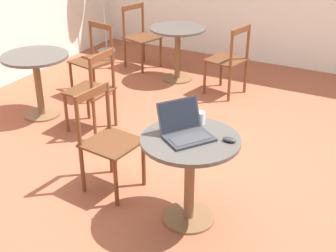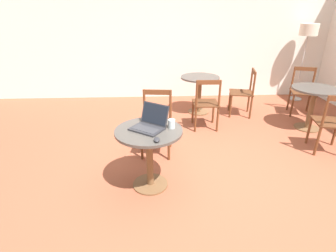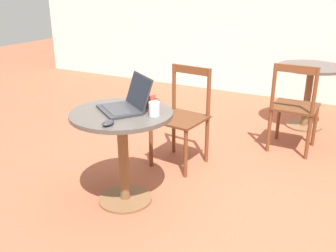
{
  "view_description": "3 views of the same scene",
  "coord_description": "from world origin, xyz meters",
  "px_view_note": "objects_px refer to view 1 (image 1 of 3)",
  "views": [
    {
      "loc": [
        -3.41,
        -1.43,
        2.31
      ],
      "look_at": [
        -0.4,
        0.17,
        0.59
      ],
      "focal_mm": 50.0,
      "sensor_mm": 36.0,
      "label": 1
    },
    {
      "loc": [
        -0.63,
        -2.72,
        1.91
      ],
      "look_at": [
        -0.48,
        0.28,
        0.55
      ],
      "focal_mm": 28.0,
      "sensor_mm": 36.0,
      "label": 2
    },
    {
      "loc": [
        0.77,
        -2.23,
        1.56
      ],
      "look_at": [
        -0.46,
        0.05,
        0.58
      ],
      "focal_mm": 40.0,
      "sensor_mm": 36.0,
      "label": 3
    }
  ],
  "objects_px": {
    "cafe_table_mid": "(178,40)",
    "chair_far_front": "(93,91)",
    "chair_far_right": "(94,60)",
    "drinking_glass": "(200,118)",
    "laptop": "(186,130)",
    "mug": "(174,120)",
    "chair_mid_back": "(140,37)",
    "mouse": "(229,140)",
    "cafe_table_near": "(190,159)",
    "chair_near_back": "(108,141)",
    "cafe_table_far": "(36,70)",
    "chair_mid_front": "(229,60)"
  },
  "relations": [
    {
      "from": "cafe_table_mid",
      "to": "chair_far_front",
      "type": "relative_size",
      "value": 0.83
    },
    {
      "from": "chair_far_right",
      "to": "chair_far_front",
      "type": "bearing_deg",
      "value": -144.5
    },
    {
      "from": "cafe_table_mid",
      "to": "drinking_glass",
      "type": "xyz_separation_m",
      "value": [
        -2.45,
        -1.43,
        0.22
      ]
    },
    {
      "from": "laptop",
      "to": "chair_far_right",
      "type": "bearing_deg",
      "value": 50.52
    },
    {
      "from": "drinking_glass",
      "to": "mug",
      "type": "bearing_deg",
      "value": 127.72
    },
    {
      "from": "chair_mid_back",
      "to": "chair_far_right",
      "type": "height_order",
      "value": "same"
    },
    {
      "from": "cafe_table_mid",
      "to": "chair_far_right",
      "type": "distance_m",
      "value": 1.17
    },
    {
      "from": "mouse",
      "to": "chair_far_right",
      "type": "bearing_deg",
      "value": 55.51
    },
    {
      "from": "mouse",
      "to": "cafe_table_near",
      "type": "bearing_deg",
      "value": 107.67
    },
    {
      "from": "chair_near_back",
      "to": "cafe_table_far",
      "type": "bearing_deg",
      "value": 61.07
    },
    {
      "from": "chair_mid_front",
      "to": "mug",
      "type": "xyz_separation_m",
      "value": [
        -2.4,
        -0.47,
        0.32
      ]
    },
    {
      "from": "chair_far_right",
      "to": "mug",
      "type": "relative_size",
      "value": 7.49
    },
    {
      "from": "cafe_table_near",
      "to": "chair_mid_back",
      "type": "distance_m",
      "value": 3.63
    },
    {
      "from": "chair_mid_front",
      "to": "mug",
      "type": "relative_size",
      "value": 7.49
    },
    {
      "from": "chair_far_right",
      "to": "mug",
      "type": "xyz_separation_m",
      "value": [
        -1.62,
        -1.95,
        0.32
      ]
    },
    {
      "from": "cafe_table_near",
      "to": "mug",
      "type": "xyz_separation_m",
      "value": [
        0.12,
        0.2,
        0.22
      ]
    },
    {
      "from": "chair_far_front",
      "to": "mug",
      "type": "relative_size",
      "value": 7.49
    },
    {
      "from": "chair_far_right",
      "to": "drinking_glass",
      "type": "height_order",
      "value": "chair_far_right"
    },
    {
      "from": "cafe_table_near",
      "to": "drinking_glass",
      "type": "height_order",
      "value": "drinking_glass"
    },
    {
      "from": "drinking_glass",
      "to": "chair_far_right",
      "type": "bearing_deg",
      "value": 54.69
    },
    {
      "from": "chair_far_right",
      "to": "drinking_glass",
      "type": "relative_size",
      "value": 9.09
    },
    {
      "from": "cafe_table_near",
      "to": "cafe_table_mid",
      "type": "xyz_separation_m",
      "value": [
        2.69,
        1.47,
        0.0
      ]
    },
    {
      "from": "chair_far_right",
      "to": "mouse",
      "type": "xyz_separation_m",
      "value": [
        -1.66,
        -2.42,
        0.29
      ]
    },
    {
      "from": "laptop",
      "to": "drinking_glass",
      "type": "height_order",
      "value": "laptop"
    },
    {
      "from": "cafe_table_near",
      "to": "chair_near_back",
      "type": "xyz_separation_m",
      "value": [
        0.09,
        0.8,
        -0.1
      ]
    },
    {
      "from": "cafe_table_near",
      "to": "chair_mid_front",
      "type": "relative_size",
      "value": 0.83
    },
    {
      "from": "chair_far_right",
      "to": "cafe_table_far",
      "type": "bearing_deg",
      "value": 167.81
    },
    {
      "from": "cafe_table_far",
      "to": "drinking_glass",
      "type": "xyz_separation_m",
      "value": [
        -0.68,
        -2.29,
        0.22
      ]
    },
    {
      "from": "chair_far_front",
      "to": "drinking_glass",
      "type": "bearing_deg",
      "value": -113.79
    },
    {
      "from": "chair_near_back",
      "to": "mug",
      "type": "height_order",
      "value": "chair_near_back"
    },
    {
      "from": "chair_far_right",
      "to": "mouse",
      "type": "relative_size",
      "value": 8.83
    },
    {
      "from": "chair_mid_back",
      "to": "drinking_glass",
      "type": "bearing_deg",
      "value": -141.18
    },
    {
      "from": "chair_near_back",
      "to": "chair_mid_back",
      "type": "relative_size",
      "value": 1.0
    },
    {
      "from": "cafe_table_far",
      "to": "cafe_table_mid",
      "type": "bearing_deg",
      "value": -25.93
    },
    {
      "from": "laptop",
      "to": "cafe_table_mid",
      "type": "bearing_deg",
      "value": 27.98
    },
    {
      "from": "chair_far_right",
      "to": "chair_mid_front",
      "type": "bearing_deg",
      "value": -62.33
    },
    {
      "from": "cafe_table_far",
      "to": "drinking_glass",
      "type": "bearing_deg",
      "value": -106.65
    },
    {
      "from": "cafe_table_mid",
      "to": "chair_mid_front",
      "type": "relative_size",
      "value": 0.83
    },
    {
      "from": "cafe_table_near",
      "to": "chair_mid_back",
      "type": "xyz_separation_m",
      "value": [
        2.9,
        2.17,
        -0.1
      ]
    },
    {
      "from": "chair_mid_front",
      "to": "laptop",
      "type": "relative_size",
      "value": 1.94
    },
    {
      "from": "chair_mid_back",
      "to": "cafe_table_near",
      "type": "bearing_deg",
      "value": -143.18
    },
    {
      "from": "chair_mid_back",
      "to": "laptop",
      "type": "distance_m",
      "value": 3.61
    },
    {
      "from": "cafe_table_far",
      "to": "drinking_glass",
      "type": "relative_size",
      "value": 7.55
    },
    {
      "from": "chair_mid_front",
      "to": "chair_mid_back",
      "type": "bearing_deg",
      "value": 75.82
    },
    {
      "from": "chair_mid_back",
      "to": "chair_mid_front",
      "type": "relative_size",
      "value": 1.0
    },
    {
      "from": "cafe_table_far",
      "to": "mouse",
      "type": "relative_size",
      "value": 7.34
    },
    {
      "from": "chair_mid_front",
      "to": "laptop",
      "type": "height_order",
      "value": "laptop"
    },
    {
      "from": "mouse",
      "to": "drinking_glass",
      "type": "height_order",
      "value": "drinking_glass"
    },
    {
      "from": "mug",
      "to": "drinking_glass",
      "type": "bearing_deg",
      "value": -52.28
    },
    {
      "from": "chair_near_back",
      "to": "drinking_glass",
      "type": "xyz_separation_m",
      "value": [
        0.16,
        -0.76,
        0.32
      ]
    }
  ]
}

